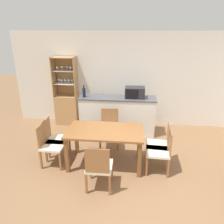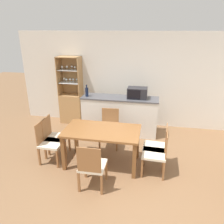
% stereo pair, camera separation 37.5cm
% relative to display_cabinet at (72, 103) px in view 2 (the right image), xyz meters
% --- Properties ---
extents(ground_plane, '(18.00, 18.00, 0.00)m').
position_rel_display_cabinet_xyz_m(ground_plane, '(1.90, -2.41, -0.57)').
color(ground_plane, brown).
extents(wall_back, '(6.80, 0.06, 2.55)m').
position_rel_display_cabinet_xyz_m(wall_back, '(1.90, 0.22, 0.70)').
color(wall_back, silver).
rests_on(wall_back, ground_plane).
extents(kitchen_counter, '(1.95, 0.54, 0.98)m').
position_rel_display_cabinet_xyz_m(kitchen_counter, '(1.48, -0.46, -0.08)').
color(kitchen_counter, silver).
rests_on(kitchen_counter, ground_plane).
extents(display_cabinet, '(0.63, 0.40, 1.90)m').
position_rel_display_cabinet_xyz_m(display_cabinet, '(0.00, 0.00, 0.00)').
color(display_cabinet, tan).
rests_on(display_cabinet, ground_plane).
extents(dining_table, '(1.48, 0.83, 0.76)m').
position_rel_display_cabinet_xyz_m(dining_table, '(1.37, -1.93, 0.08)').
color(dining_table, brown).
rests_on(dining_table, ground_plane).
extents(dining_chair_side_right_near, '(0.45, 0.45, 0.88)m').
position_rel_display_cabinet_xyz_m(dining_chair_side_right_near, '(2.44, -2.06, -0.14)').
color(dining_chair_side_right_near, beige).
rests_on(dining_chair_side_right_near, ground_plane).
extents(dining_chair_side_left_near, '(0.44, 0.44, 0.88)m').
position_rel_display_cabinet_xyz_m(dining_chair_side_left_near, '(0.29, -2.06, -0.14)').
color(dining_chair_side_left_near, beige).
rests_on(dining_chair_side_left_near, ground_plane).
extents(dining_chair_side_left_far, '(0.45, 0.45, 0.88)m').
position_rel_display_cabinet_xyz_m(dining_chair_side_left_far, '(0.29, -1.81, -0.14)').
color(dining_chair_side_left_far, beige).
rests_on(dining_chair_side_left_far, ground_plane).
extents(dining_chair_head_far, '(0.46, 0.46, 0.88)m').
position_rel_display_cabinet_xyz_m(dining_chair_head_far, '(1.36, -1.18, -0.14)').
color(dining_chair_head_far, beige).
rests_on(dining_chair_head_far, ground_plane).
extents(dining_chair_side_right_far, '(0.46, 0.46, 0.88)m').
position_rel_display_cabinet_xyz_m(dining_chair_side_right_far, '(2.44, -1.81, -0.14)').
color(dining_chair_side_right_far, beige).
rests_on(dining_chair_side_right_far, ground_plane).
extents(dining_chair_head_near, '(0.44, 0.44, 0.88)m').
position_rel_display_cabinet_xyz_m(dining_chair_head_near, '(1.37, -2.68, -0.14)').
color(dining_chair_head_near, beige).
rests_on(dining_chair_head_near, ground_plane).
extents(microwave, '(0.49, 0.33, 0.27)m').
position_rel_display_cabinet_xyz_m(microwave, '(1.92, -0.45, 0.54)').
color(microwave, '#232328').
rests_on(microwave, kitchen_counter).
extents(wine_bottle, '(0.08, 0.08, 0.30)m').
position_rel_display_cabinet_xyz_m(wine_bottle, '(0.64, -0.53, 0.52)').
color(wine_bottle, '#141E38').
rests_on(wine_bottle, kitchen_counter).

